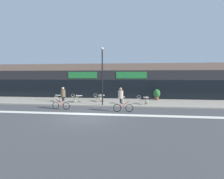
% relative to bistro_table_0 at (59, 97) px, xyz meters
% --- Properties ---
extents(ground_plane, '(120.00, 120.00, 0.00)m').
position_rel_bistro_table_0_xyz_m(ground_plane, '(4.99, -6.61, -0.62)').
color(ground_plane, '#424244').
extents(sidewalk_slab, '(40.00, 5.50, 0.12)m').
position_rel_bistro_table_0_xyz_m(sidewalk_slab, '(4.99, 0.64, -0.56)').
color(sidewalk_slab, gray).
rests_on(sidewalk_slab, ground).
extents(storefront_facade, '(40.00, 4.06, 4.61)m').
position_rel_bistro_table_0_xyz_m(storefront_facade, '(4.99, 5.35, 1.67)').
color(storefront_facade, '#7F6656').
rests_on(storefront_facade, ground).
extents(bike_lane_stripe, '(36.00, 0.70, 0.01)m').
position_rel_bistro_table_0_xyz_m(bike_lane_stripe, '(4.99, -5.52, -0.62)').
color(bike_lane_stripe, silver).
rests_on(bike_lane_stripe, ground).
extents(bistro_table_0, '(0.64, 0.64, 0.71)m').
position_rel_bistro_table_0_xyz_m(bistro_table_0, '(0.00, 0.00, 0.00)').
color(bistro_table_0, black).
rests_on(bistro_table_0, sidewalk_slab).
extents(bistro_table_1, '(0.73, 0.73, 0.73)m').
position_rel_bistro_table_0_xyz_m(bistro_table_1, '(2.47, -0.23, 0.02)').
color(bistro_table_1, black).
rests_on(bistro_table_1, sidewalk_slab).
extents(bistro_table_2, '(0.77, 0.77, 0.73)m').
position_rel_bistro_table_0_xyz_m(bistro_table_2, '(4.84, 0.52, 0.02)').
color(bistro_table_2, black).
rests_on(bistro_table_2, sidewalk_slab).
extents(bistro_table_3, '(0.62, 0.62, 0.73)m').
position_rel_bistro_table_0_xyz_m(bistro_table_3, '(7.26, -0.72, 0.01)').
color(bistro_table_3, black).
rests_on(bistro_table_3, sidewalk_slab).
extents(bistro_table_4, '(0.61, 0.61, 0.70)m').
position_rel_bistro_table_0_xyz_m(bistro_table_4, '(9.73, -0.60, -0.01)').
color(bistro_table_4, black).
rests_on(bistro_table_4, sidewalk_slab).
extents(cafe_chair_0_near, '(0.41, 0.58, 0.90)m').
position_rel_bistro_table_0_xyz_m(cafe_chair_0_near, '(-0.00, -0.63, 0.01)').
color(cafe_chair_0_near, beige).
rests_on(cafe_chair_0_near, sidewalk_slab).
extents(cafe_chair_1_near, '(0.43, 0.59, 0.90)m').
position_rel_bistro_table_0_xyz_m(cafe_chair_1_near, '(2.46, -0.85, 0.01)').
color(cafe_chair_1_near, beige).
rests_on(cafe_chair_1_near, sidewalk_slab).
extents(cafe_chair_1_side, '(0.58, 0.41, 0.90)m').
position_rel_bistro_table_0_xyz_m(cafe_chair_1_side, '(1.84, -0.22, 0.01)').
color(cafe_chair_1_side, beige).
rests_on(cafe_chair_1_side, sidewalk_slab).
extents(cafe_chair_2_near, '(0.45, 0.60, 0.90)m').
position_rel_bistro_table_0_xyz_m(cafe_chair_2_near, '(4.83, -0.10, 0.01)').
color(cafe_chair_2_near, beige).
rests_on(cafe_chair_2_near, sidewalk_slab).
extents(cafe_chair_2_side, '(0.58, 0.41, 0.90)m').
position_rel_bistro_table_0_xyz_m(cafe_chair_2_side, '(4.22, 0.53, 0.01)').
color(cafe_chair_2_side, beige).
rests_on(cafe_chair_2_side, sidewalk_slab).
extents(cafe_chair_3_near, '(0.40, 0.58, 0.90)m').
position_rel_bistro_table_0_xyz_m(cafe_chair_3_near, '(7.26, -1.34, 0.01)').
color(cafe_chair_3_near, beige).
rests_on(cafe_chair_3_near, sidewalk_slab).
extents(cafe_chair_4_near, '(0.45, 0.60, 0.90)m').
position_rel_bistro_table_0_xyz_m(cafe_chair_4_near, '(9.75, -1.22, 0.01)').
color(cafe_chair_4_near, beige).
rests_on(cafe_chair_4_near, sidewalk_slab).
extents(cafe_chair_4_side, '(0.59, 0.42, 0.90)m').
position_rel_bistro_table_0_xyz_m(cafe_chair_4_side, '(9.11, -0.60, 0.01)').
color(cafe_chair_4_side, beige).
rests_on(cafe_chair_4_side, sidewalk_slab).
extents(planter_pot, '(0.84, 0.84, 1.30)m').
position_rel_bistro_table_0_xyz_m(planter_pot, '(11.23, 2.56, 0.21)').
color(planter_pot, brown).
rests_on(planter_pot, sidewalk_slab).
extents(lamp_post, '(0.26, 0.26, 5.72)m').
position_rel_bistro_table_0_xyz_m(lamp_post, '(5.36, -1.75, 2.76)').
color(lamp_post, black).
rests_on(lamp_post, sidewalk_slab).
extents(cyclist_0, '(1.68, 0.51, 2.06)m').
position_rel_bistro_table_0_xyz_m(cyclist_0, '(7.44, -4.36, 0.57)').
color(cyclist_0, black).
rests_on(cyclist_0, ground).
extents(cyclist_1, '(1.70, 0.52, 2.03)m').
position_rel_bistro_table_0_xyz_m(cyclist_1, '(2.11, -3.96, 0.54)').
color(cyclist_1, black).
rests_on(cyclist_1, ground).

